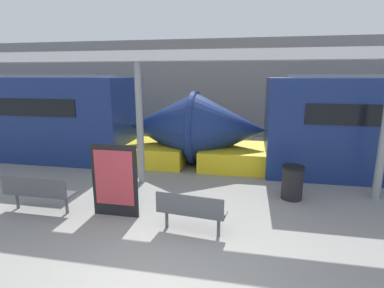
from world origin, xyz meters
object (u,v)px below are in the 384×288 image
Objects in this scene: bench_near at (191,210)px; bench_far at (38,191)px; support_column_near at (140,124)px; trash_bin at (292,182)px; poster_board at (115,181)px.

bench_near is 3.72m from bench_far.
trash_bin is at bearing -5.85° from support_column_near.
trash_bin is 0.25× the size of support_column_near.
poster_board is (1.86, 0.20, 0.32)m from bench_far.
trash_bin is 4.54m from support_column_near.
poster_board reaches higher than bench_far.
bench_far is 6.29m from trash_bin.
support_column_near is at bearing 56.88° from bench_far.
bench_far is 0.47× the size of support_column_near.
trash_bin is (2.25, 2.27, -0.08)m from bench_near.
bench_far is 1.88× the size of trash_bin.
bench_far is at bearing -123.62° from support_column_near.
bench_near is 0.86× the size of poster_board.
trash_bin is at bearing 51.92° from bench_near.
support_column_near reaches higher than poster_board.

